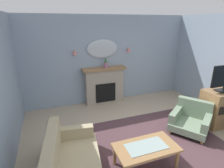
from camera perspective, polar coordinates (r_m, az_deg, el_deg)
floor at (r=4.05m, az=13.12°, el=-20.30°), size 6.23×6.51×0.10m
wall_back at (r=5.79m, az=-1.06°, el=7.68°), size 6.23×0.10×2.70m
patterned_rug at (r=4.14m, az=11.62°, el=-18.14°), size 3.20×2.40×0.01m
fireplace at (r=5.72m, az=-2.42°, el=-0.54°), size 1.36×0.36×1.16m
mantel_vase_right at (r=5.51m, az=-1.94°, el=6.62°), size 0.13×0.13×0.32m
wall_mirror at (r=5.58m, az=-3.04°, el=11.01°), size 0.96×0.06×0.56m
wall_sconce_left at (r=5.35m, az=-11.72°, el=9.77°), size 0.14×0.14×0.14m
wall_sconce_right at (r=5.85m, az=5.23°, el=10.83°), size 0.14×0.14×0.14m
coffee_table at (r=3.40m, az=10.65°, el=-19.51°), size 1.10×0.60×0.45m
floral_couch at (r=3.23m, az=-13.69°, el=-23.63°), size 1.10×1.81×0.76m
armchair_by_coffee_table at (r=4.76m, az=23.70°, el=-9.99°), size 1.13×1.13×0.71m
tv_cabinet at (r=5.29m, az=30.59°, el=-6.41°), size 0.80×0.57×0.90m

